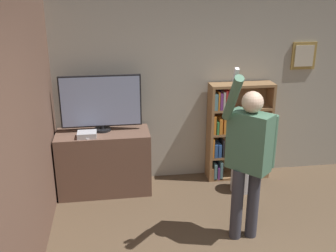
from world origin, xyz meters
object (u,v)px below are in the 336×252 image
(television, at_px, (101,103))
(person, at_px, (249,153))
(waste_bin, at_px, (242,178))
(game_console, at_px, (87,135))
(bookshelf, at_px, (233,131))

(television, height_order, person, person)
(person, xyz_separation_m, waste_bin, (0.32, 1.03, -0.83))
(television, bearing_deg, game_console, -131.26)
(television, distance_m, waste_bin, 2.13)
(person, bearing_deg, television, -173.71)
(bookshelf, bearing_deg, game_console, -171.04)
(game_console, distance_m, bookshelf, 2.03)
(bookshelf, relative_size, waste_bin, 3.74)
(game_console, relative_size, waste_bin, 0.64)
(person, height_order, waste_bin, person)
(bookshelf, xyz_separation_m, waste_bin, (0.02, -0.43, -0.51))
(game_console, distance_m, waste_bin, 2.14)
(television, relative_size, person, 0.53)
(person, relative_size, waste_bin, 5.24)
(television, xyz_separation_m, person, (1.51, -1.36, -0.21))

